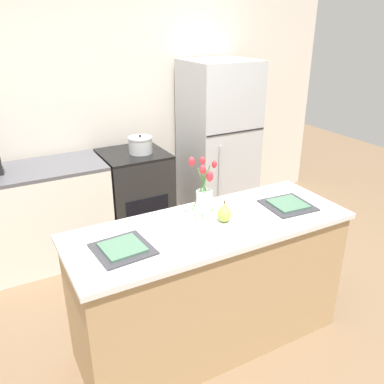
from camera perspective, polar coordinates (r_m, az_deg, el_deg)
name	(u,v)px	position (r m, az deg, el deg)	size (l,w,h in m)	color
ground_plane	(209,338)	(3.06, 2.39, -19.81)	(10.00, 10.00, 0.00)	brown
back_wall	(106,100)	(4.14, -11.99, 12.56)	(5.20, 0.08, 2.70)	silver
kitchen_island	(210,285)	(2.77, 2.55, -12.86)	(1.80, 0.66, 0.91)	tan
back_counter	(10,222)	(3.86, -24.15, -3.91)	(1.68, 0.60, 0.91)	silver
stove_range	(136,196)	(4.07, -7.90, -0.60)	(0.60, 0.61, 0.91)	black
refrigerator	(218,144)	(4.33, 3.66, 6.72)	(0.68, 0.67, 1.71)	#B7BABC
flower_vase	(204,200)	(2.49, 1.70, -1.17)	(0.16, 0.14, 0.42)	silver
pear_figurine	(224,213)	(2.53, 4.56, -3.01)	(0.09, 0.09, 0.14)	#9EBC47
plate_setting_left	(123,248)	(2.28, -9.71, -7.81)	(0.32, 0.32, 0.02)	#333338
plate_setting_right	(288,205)	(2.82, 13.30, -1.75)	(0.32, 0.32, 0.02)	#333338
cooking_pot	(140,145)	(3.87, -7.26, 6.57)	(0.23, 0.23, 0.18)	#B2B5B7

